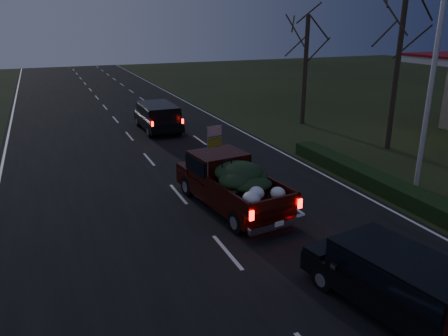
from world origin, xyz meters
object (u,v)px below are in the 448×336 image
object	(u,v)px
rear_suv	(398,277)
pickup_truck	(231,180)
light_pole	(436,52)
lead_suv	(158,115)

from	to	relation	value
rear_suv	pickup_truck	bearing A→B (deg)	88.99
light_pole	lead_suv	size ratio (longest dim) A/B	1.90
pickup_truck	light_pole	bearing A→B (deg)	-14.67
light_pole	pickup_truck	distance (m)	9.23
lead_suv	rear_suv	size ratio (longest dim) A/B	1.05
lead_suv	rear_suv	xyz separation A→B (m)	(0.61, -19.79, -0.10)
pickup_truck	rear_suv	xyz separation A→B (m)	(1.12, -7.19, -0.12)
light_pole	rear_suv	world-z (taller)	light_pole
pickup_truck	lead_suv	xyz separation A→B (m)	(0.51, 12.60, -0.01)
pickup_truck	rear_suv	bearing A→B (deg)	-88.14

